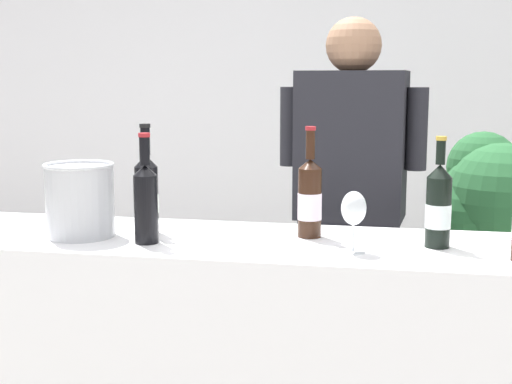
% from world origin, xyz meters
% --- Properties ---
extents(wall_back, '(8.00, 0.10, 2.80)m').
position_xyz_m(wall_back, '(0.00, 2.60, 1.40)').
color(wall_back, white).
rests_on(wall_back, ground_plane).
extents(counter, '(2.31, 0.53, 0.92)m').
position_xyz_m(counter, '(0.00, 0.00, 0.46)').
color(counter, white).
rests_on(counter, ground_plane).
extents(wine_bottle_2, '(0.07, 0.07, 0.33)m').
position_xyz_m(wine_bottle_2, '(-0.34, -0.10, 1.05)').
color(wine_bottle_2, black).
rests_on(wine_bottle_2, counter).
extents(wine_bottle_4, '(0.08, 0.08, 0.35)m').
position_xyz_m(wine_bottle_4, '(-0.39, 0.03, 1.05)').
color(wine_bottle_4, black).
rests_on(wine_bottle_4, counter).
extents(wine_bottle_6, '(0.07, 0.07, 0.33)m').
position_xyz_m(wine_bottle_6, '(0.52, 0.01, 1.04)').
color(wine_bottle_6, black).
rests_on(wine_bottle_6, counter).
extents(wine_bottle_7, '(0.08, 0.08, 0.35)m').
position_xyz_m(wine_bottle_7, '(0.13, 0.08, 1.04)').
color(wine_bottle_7, black).
rests_on(wine_bottle_7, counter).
extents(wine_glass, '(0.08, 0.08, 0.18)m').
position_xyz_m(wine_glass, '(0.28, -0.10, 1.04)').
color(wine_glass, silver).
rests_on(wine_glass, counter).
extents(ice_bucket, '(0.22, 0.22, 0.23)m').
position_xyz_m(ice_bucket, '(-0.58, -0.05, 1.03)').
color(ice_bucket, silver).
rests_on(ice_bucket, counter).
extents(person_server, '(0.57, 0.28, 1.64)m').
position_xyz_m(person_server, '(0.22, 0.65, 0.80)').
color(person_server, black).
rests_on(person_server, ground_plane).
extents(potted_shrub, '(0.60, 0.65, 1.18)m').
position_xyz_m(potted_shrub, '(0.81, 1.09, 0.80)').
color(potted_shrub, brown).
rests_on(potted_shrub, ground_plane).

